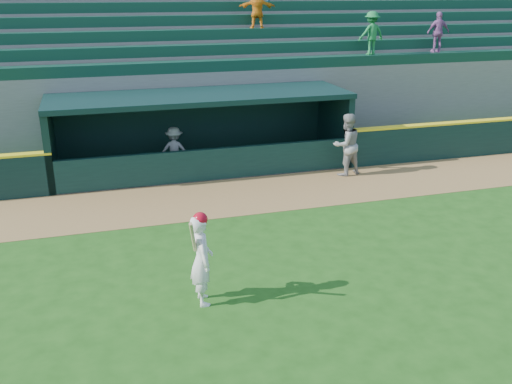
% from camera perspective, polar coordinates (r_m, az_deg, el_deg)
% --- Properties ---
extents(ground, '(120.00, 120.00, 0.00)m').
position_cam_1_polar(ground, '(11.80, 2.24, -8.49)').
color(ground, '#1D4C13').
rests_on(ground, ground).
extents(warning_track, '(40.00, 3.00, 0.01)m').
position_cam_1_polar(warning_track, '(16.10, -3.35, -0.53)').
color(warning_track, olive).
rests_on(warning_track, ground).
extents(dugout_player_front, '(1.09, 0.93, 1.95)m').
position_cam_1_polar(dugout_player_front, '(18.00, 9.03, 4.70)').
color(dugout_player_front, gray).
rests_on(dugout_player_front, ground).
extents(dugout_player_inside, '(1.07, 0.79, 1.49)m').
position_cam_1_polar(dugout_player_inside, '(18.21, -8.14, 4.16)').
color(dugout_player_inside, '#9C9D98').
rests_on(dugout_player_inside, ground).
extents(dugout, '(9.40, 2.80, 2.46)m').
position_cam_1_polar(dugout, '(18.63, -5.66, 6.57)').
color(dugout, slate).
rests_on(dugout, ground).
extents(stands, '(34.50, 6.25, 7.55)m').
position_cam_1_polar(stands, '(22.87, -8.01, 11.58)').
color(stands, slate).
rests_on(stands, ground).
extents(batter_at_plate, '(0.50, 0.79, 1.83)m').
position_cam_1_polar(batter_at_plate, '(10.56, -5.47, -6.59)').
color(batter_at_plate, silver).
rests_on(batter_at_plate, ground).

